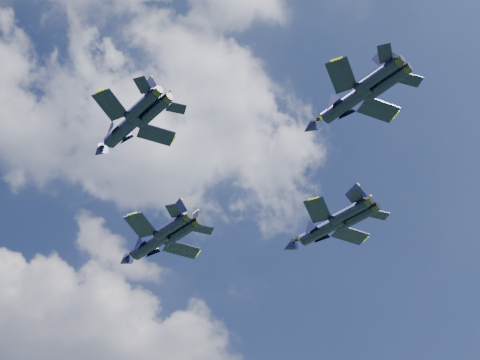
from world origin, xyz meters
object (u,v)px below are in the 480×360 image
(jet_slot, at_px, (343,104))
(jet_left, at_px, (122,130))
(jet_lead, at_px, (149,245))
(jet_right, at_px, (319,231))

(jet_slot, bearing_deg, jet_left, 128.83)
(jet_lead, height_order, jet_right, jet_right)
(jet_left, xyz_separation_m, jet_right, (30.61, 17.42, 1.75))
(jet_left, distance_m, jet_slot, 27.77)
(jet_lead, bearing_deg, jet_left, -139.38)
(jet_left, height_order, jet_slot, jet_slot)
(jet_left, bearing_deg, jet_slot, -50.15)
(jet_lead, distance_m, jet_right, 26.22)
(jet_right, bearing_deg, jet_lead, 133.08)
(jet_left, bearing_deg, jet_right, -4.18)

